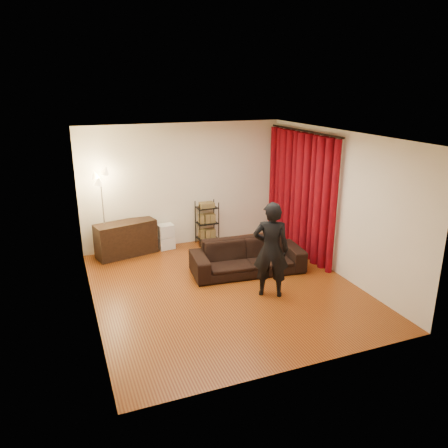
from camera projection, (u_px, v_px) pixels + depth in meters
name	position (u px, v px, depth m)	size (l,w,h in m)	color
floor	(225.00, 288.00, 7.82)	(5.00, 5.00, 0.00)	brown
ceiling	(225.00, 135.00, 6.98)	(5.00, 5.00, 0.00)	white
wall_back	(184.00, 185.00, 9.62)	(5.00, 5.00, 0.00)	#EDE2CB
wall_front	(302.00, 273.00, 5.18)	(5.00, 5.00, 0.00)	#EDE2CB
wall_left	(87.00, 231.00, 6.62)	(5.00, 5.00, 0.00)	#EDE2CB
wall_right	(337.00, 203.00, 8.18)	(5.00, 5.00, 0.00)	#EDE2CB
curtain_rod	(304.00, 131.00, 8.76)	(0.04, 0.04, 2.65)	black
curtain	(300.00, 194.00, 9.16)	(0.22, 2.65, 2.55)	#78030A
sofa	(247.00, 257.00, 8.38)	(2.14, 0.84, 0.63)	black
person	(271.00, 250.00, 7.32)	(0.61, 0.40, 1.66)	black
media_cabinet	(126.00, 239.00, 9.20)	(1.25, 0.47, 0.73)	black
storage_boxes	(166.00, 237.00, 9.58)	(0.34, 0.27, 0.56)	silver
wire_shelf	(207.00, 223.00, 9.83)	(0.45, 0.31, 0.98)	black
floor_lamp	(104.00, 216.00, 8.83)	(0.34, 0.34, 1.87)	silver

